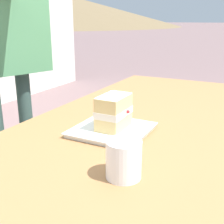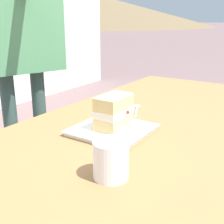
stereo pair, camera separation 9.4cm
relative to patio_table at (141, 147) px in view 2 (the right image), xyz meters
The scene contains 8 objects.
patio_table is the anchor object (origin of this frame).
dessert_plate 0.16m from the patio_table, 21.31° to the right, with size 0.23×0.23×0.02m.
cake_slice 0.20m from the patio_table, 20.31° to the right, with size 0.13×0.09×0.11m.
dessert_fork 0.18m from the patio_table, 143.61° to the right, with size 0.16×0.09×0.01m.
coffee_cup 0.40m from the patio_table, 16.26° to the left, with size 0.08×0.08×0.09m.
diner_person 0.88m from the patio_table, 98.72° to the right, with size 0.46×0.59×1.55m.
parked_car_near 15.95m from the patio_table, 133.71° to the right, with size 4.20×2.36×1.51m.
distant_hill 42.16m from the patio_table, 141.28° to the right, with size 35.31×35.31×4.61m.
Camera 2 is at (0.87, 0.44, 1.04)m, focal length 47.06 mm.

